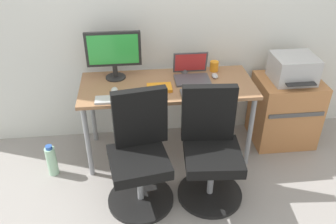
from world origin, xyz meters
TOP-DOWN VIEW (x-y plane):
  - ground_plane at (0.00, 0.00)m, footprint 5.28×5.28m
  - back_wall at (0.00, 0.39)m, footprint 4.40×0.04m
  - desk at (0.00, 0.00)m, footprint 1.52×0.63m
  - office_chair_left at (-0.28, -0.57)m, footprint 0.54×0.54m
  - office_chair_right at (0.28, -0.57)m, footprint 0.54×0.54m
  - side_cabinet at (1.17, 0.08)m, footprint 0.58×0.49m
  - printer at (1.17, 0.08)m, footprint 0.38×0.40m
  - water_bottle_on_floor at (-1.06, -0.22)m, footprint 0.09×0.09m
  - desktop_monitor at (-0.45, 0.17)m, footprint 0.48×0.18m
  - open_laptop at (0.23, 0.09)m, footprint 0.31×0.27m
  - keyboard_by_monitor at (-0.44, -0.23)m, footprint 0.34×0.12m
  - keyboard_by_laptop at (0.26, -0.19)m, footprint 0.34×0.12m
  - mouse_by_monitor at (-0.46, -0.09)m, footprint 0.06×0.10m
  - mouse_by_laptop at (0.44, 0.08)m, footprint 0.06×0.10m
  - coffee_mug at (0.46, 0.22)m, footprint 0.08×0.08m
  - pen_cup at (0.18, 0.22)m, footprint 0.07×0.07m
  - notebook at (-0.08, -0.08)m, footprint 0.21×0.15m

SIDE VIEW (x-z plane):
  - ground_plane at x=0.00m, z-range 0.00..0.00m
  - water_bottle_on_floor at x=-1.06m, z-range -0.01..0.30m
  - side_cabinet at x=1.17m, z-range 0.00..0.67m
  - office_chair_left at x=-0.28m, z-range -0.05..0.89m
  - office_chair_right at x=0.28m, z-range -0.05..0.89m
  - desk at x=0.00m, z-range 0.29..1.03m
  - keyboard_by_monitor at x=-0.44m, z-range 0.74..0.76m
  - keyboard_by_laptop at x=0.26m, z-range 0.74..0.76m
  - notebook at x=-0.08m, z-range 0.74..0.76m
  - mouse_by_monitor at x=-0.46m, z-range 0.74..0.77m
  - mouse_by_laptop at x=0.44m, z-range 0.74..0.77m
  - coffee_mug at x=0.46m, z-range 0.74..0.83m
  - pen_cup at x=0.18m, z-range 0.74..0.84m
  - printer at x=1.17m, z-range 0.67..0.91m
  - open_laptop at x=0.23m, z-range 0.68..0.90m
  - desktop_monitor at x=-0.45m, z-range 0.77..1.20m
  - back_wall at x=0.00m, z-range 0.00..2.60m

